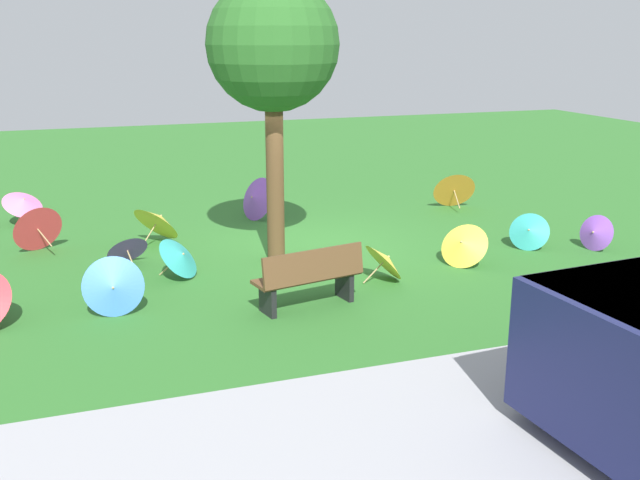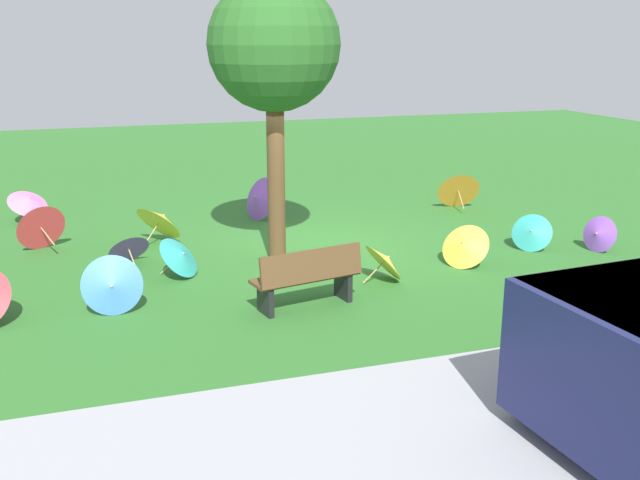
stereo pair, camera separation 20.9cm
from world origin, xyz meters
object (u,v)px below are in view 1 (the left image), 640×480
parasol_teal_1 (181,256)px  parasol_purple_1 (126,247)px  parasol_red_0 (36,226)px  parasol_purple_4 (595,233)px  parasol_purple_0 (255,198)px  parasol_yellow_0 (386,260)px  park_bench (310,277)px  parasol_orange_0 (453,188)px  shade_tree (273,48)px  parasol_pink_0 (23,202)px  parasol_yellow_3 (463,244)px  parasol_teal_0 (529,231)px  parasol_blue_2 (113,287)px  parasol_yellow_1 (158,220)px

parasol_teal_1 → parasol_purple_1: (0.77, -1.00, -0.05)m
parasol_red_0 → parasol_purple_4: size_ratio=1.39×
parasol_purple_0 → parasol_yellow_0: bearing=101.9°
park_bench → parasol_purple_0: parasol_purple_0 is taller
parasol_yellow_0 → parasol_orange_0: 5.48m
parasol_teal_1 → parasol_red_0: parasol_red_0 is taller
shade_tree → parasol_pink_0: (4.25, -4.08, -3.13)m
shade_tree → parasol_yellow_3: 4.55m
parasol_teal_0 → parasol_purple_1: parasol_teal_0 is taller
parasol_pink_0 → parasol_purple_4: size_ratio=1.50×
parasol_orange_0 → parasol_pink_0: (9.12, -1.61, 0.02)m
shade_tree → parasol_purple_4: 6.64m
parasol_yellow_0 → parasol_yellow_3: bearing=-168.8°
parasol_pink_0 → parasol_blue_2: 6.12m
shade_tree → parasol_purple_0: bearing=-97.1°
parasol_red_0 → parasol_yellow_3: parasol_red_0 is taller
parasol_yellow_3 → parasol_blue_2: size_ratio=1.19×
parasol_pink_0 → parasol_yellow_1: parasol_yellow_1 is taller
park_bench → shade_tree: 3.98m
parasol_purple_4 → parasol_orange_0: bearing=-79.1°
parasol_orange_0 → parasol_purple_4: bearing=100.9°
park_bench → parasol_orange_0: size_ratio=1.56×
park_bench → parasol_teal_1: (1.53, -1.97, -0.10)m
parasol_yellow_1 → parasol_red_0: bearing=-6.0°
parasol_teal_0 → parasol_pink_0: 10.12m
parasol_purple_1 → parasol_yellow_1: bearing=-120.7°
shade_tree → parasol_red_0: (3.97, -1.92, -3.14)m
parasol_yellow_1 → park_bench: bearing=111.1°
parasol_purple_0 → shade_tree: bearing=82.9°
parasol_teal_0 → parasol_yellow_1: (6.35, -2.62, 0.11)m
parasol_purple_1 → parasol_red_0: 2.04m
park_bench → parasol_purple_1: (2.30, -2.97, -0.15)m
park_bench → parasol_purple_4: park_bench is taller
shade_tree → parasol_yellow_0: (-1.33, 1.71, -3.24)m
parasol_orange_0 → parasol_purple_4: 3.94m
parasol_yellow_0 → parasol_yellow_3: parasol_yellow_3 is taller
parasol_teal_0 → parasol_yellow_3: 1.71m
parasol_teal_0 → parasol_teal_1: bearing=-4.0°
park_bench → parasol_teal_1: 2.50m
parasol_orange_0 → parasol_yellow_3: size_ratio=1.02×
parasol_yellow_0 → parasol_purple_1: bearing=-30.0°
shade_tree → parasol_purple_1: size_ratio=5.72×
parasol_orange_0 → parasol_purple_1: bearing=14.8°
parasol_yellow_3 → parasol_red_0: bearing=-25.8°
park_bench → parasol_yellow_3: park_bench is taller
parasol_red_0 → parasol_orange_0: bearing=-176.5°
parasol_red_0 → parasol_yellow_1: size_ratio=0.85×
parasol_purple_1 → parasol_yellow_3: (-5.40, 1.91, 0.06)m
parasol_teal_0 → parasol_purple_4: (-1.07, 0.48, -0.00)m
parasol_teal_1 → parasol_blue_2: (1.15, 1.40, 0.07)m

